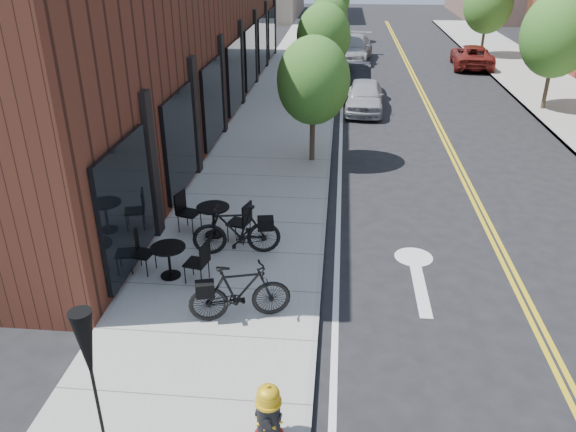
{
  "coord_description": "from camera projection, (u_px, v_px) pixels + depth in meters",
  "views": [
    {
      "loc": [
        0.22,
        -7.77,
        6.34
      ],
      "look_at": [
        -0.8,
        3.07,
        1.0
      ],
      "focal_mm": 35.0,
      "sensor_mm": 36.0,
      "label": 1
    }
  ],
  "objects": [
    {
      "name": "tree_near_a",
      "position": [
        313.0,
        81.0,
        16.71
      ],
      "size": [
        2.2,
        2.2,
        3.81
      ],
      "color": "#382B1E",
      "rests_on": "sidewalk_near"
    },
    {
      "name": "tree_near_b",
      "position": [
        323.0,
        36.0,
        23.81
      ],
      "size": [
        2.3,
        2.3,
        3.98
      ],
      "color": "#382B1E",
      "rests_on": "sidewalk_near"
    },
    {
      "name": "tree_far_c",
      "position": [
        488.0,
        4.0,
        32.72
      ],
      "size": [
        2.8,
        2.8,
        4.62
      ],
      "color": "#382B1E",
      "rests_on": "sidewalk_far"
    },
    {
      "name": "tree_far_b",
      "position": [
        557.0,
        35.0,
        21.99
      ],
      "size": [
        2.8,
        2.8,
        4.62
      ],
      "color": "#382B1E",
      "rests_on": "sidewalk_far"
    },
    {
      "name": "patio_umbrella",
      "position": [
        89.0,
        358.0,
        6.73
      ],
      "size": [
        0.39,
        0.39,
        2.4
      ],
      "color": "black",
      "rests_on": "sidewalk_near"
    },
    {
      "name": "sidewalk_near",
      "position": [
        272.0,
        149.0,
        18.84
      ],
      "size": [
        4.0,
        70.0,
        0.12
      ],
      "primitive_type": "cube",
      "color": "#9E9B93",
      "rests_on": "ground"
    },
    {
      "name": "tree_near_c",
      "position": [
        329.0,
        18.0,
        31.04
      ],
      "size": [
        2.1,
        2.1,
        3.67
      ],
      "color": "#382B1E",
      "rests_on": "sidewalk_near"
    },
    {
      "name": "parked_car_far",
      "position": [
        472.0,
        56.0,
        31.09
      ],
      "size": [
        2.45,
        4.62,
        1.24
      ],
      "primitive_type": "imported",
      "rotation": [
        0.0,
        0.0,
        3.05
      ],
      "color": "maroon",
      "rests_on": "ground"
    },
    {
      "name": "building_near",
      "position": [
        166.0,
        25.0,
        21.28
      ],
      "size": [
        5.0,
        28.0,
        7.0
      ],
      "primitive_type": "cube",
      "color": "#4E2519",
      "rests_on": "ground"
    },
    {
      "name": "bistro_set_b",
      "position": [
        169.0,
        257.0,
        11.4
      ],
      "size": [
        1.7,
        0.85,
        0.89
      ],
      "rotation": [
        0.0,
        0.0,
        -0.21
      ],
      "color": "black",
      "rests_on": "sidewalk_near"
    },
    {
      "name": "ground",
      "position": [
        317.0,
        347.0,
        9.76
      ],
      "size": [
        120.0,
        120.0,
        0.0
      ],
      "primitive_type": "plane",
      "color": "black",
      "rests_on": "ground"
    },
    {
      "name": "parked_car_b",
      "position": [
        354.0,
        80.0,
        25.42
      ],
      "size": [
        1.5,
        4.19,
        1.37
      ],
      "primitive_type": "imported",
      "rotation": [
        0.0,
        0.0,
        0.01
      ],
      "color": "black",
      "rests_on": "ground"
    },
    {
      "name": "bicycle_right",
      "position": [
        240.0,
        292.0,
        10.07
      ],
      "size": [
        1.93,
        0.99,
        1.11
      ],
      "primitive_type": "imported",
      "rotation": [
        0.0,
        0.0,
        1.84
      ],
      "color": "black",
      "rests_on": "sidewalk_near"
    },
    {
      "name": "parked_car_a",
      "position": [
        365.0,
        96.0,
        23.0
      ],
      "size": [
        1.69,
        3.81,
        1.27
      ],
      "primitive_type": "imported",
      "rotation": [
        0.0,
        0.0,
        -0.05
      ],
      "color": "#A6A8AE",
      "rests_on": "ground"
    },
    {
      "name": "parked_car_c",
      "position": [
        353.0,
        49.0,
        32.68
      ],
      "size": [
        2.65,
        5.21,
        1.45
      ],
      "primitive_type": "imported",
      "rotation": [
        0.0,
        0.0,
        -0.13
      ],
      "color": "#A0A1A5",
      "rests_on": "ground"
    },
    {
      "name": "bistro_set_c",
      "position": [
        213.0,
        217.0,
        13.01
      ],
      "size": [
        1.82,
        0.95,
        0.96
      ],
      "rotation": [
        0.0,
        0.0,
        -0.29
      ],
      "color": "black",
      "rests_on": "sidewalk_near"
    },
    {
      "name": "bicycle_left",
      "position": [
        236.0,
        230.0,
        12.19
      ],
      "size": [
        1.99,
        0.86,
        1.16
      ],
      "primitive_type": "imported",
      "rotation": [
        0.0,
        0.0,
        -1.4
      ],
      "color": "black",
      "rests_on": "sidewalk_near"
    },
    {
      "name": "fire_hydrant",
      "position": [
        269.0,
        414.0,
        7.62
      ],
      "size": [
        0.48,
        0.48,
        0.96
      ],
      "rotation": [
        0.0,
        0.0,
        -0.17
      ],
      "color": "maroon",
      "rests_on": "sidewalk_near"
    },
    {
      "name": "tree_near_d",
      "position": [
        332.0,
        0.0,
        38.08
      ],
      "size": [
        2.4,
        2.4,
        4.11
      ],
      "color": "#382B1E",
      "rests_on": "sidewalk_near"
    }
  ]
}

